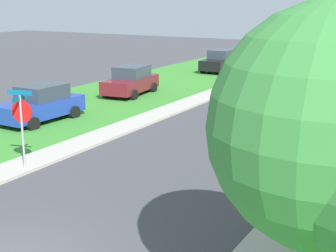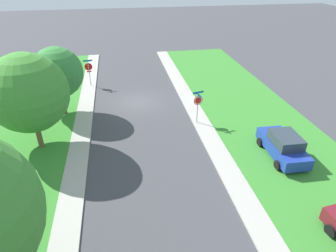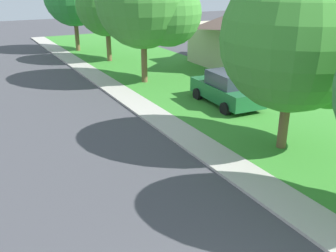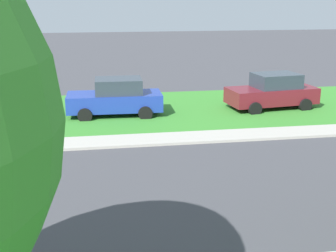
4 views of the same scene
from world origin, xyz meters
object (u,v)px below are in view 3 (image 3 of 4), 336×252
(tree_sidewalk_mid, at_px, (149,4))
(house_right_setback, at_px, (263,33))
(car_green_across_road, at_px, (227,89))
(tree_across_right, at_px, (304,43))
(tree_across_left, at_px, (111,7))

(tree_sidewalk_mid, distance_m, house_right_setback, 9.74)
(car_green_across_road, xyz_separation_m, tree_across_right, (-1.06, -5.45, 3.11))
(car_green_across_road, bearing_deg, house_right_setback, 38.77)
(house_right_setback, bearing_deg, tree_sidewalk_mid, -175.90)
(tree_sidewalk_mid, height_order, house_right_setback, tree_sidewalk_mid)
(tree_sidewalk_mid, relative_size, tree_across_right, 1.13)
(car_green_across_road, distance_m, tree_sidewalk_mid, 7.04)
(car_green_across_road, bearing_deg, tree_sidewalk_mid, 104.27)
(car_green_across_road, relative_size, house_right_setback, 0.49)
(tree_across_left, relative_size, house_right_setback, 0.71)
(car_green_across_road, relative_size, tree_across_left, 0.68)
(car_green_across_road, height_order, tree_sidewalk_mid, tree_sidewalk_mid)
(tree_across_left, distance_m, house_right_setback, 11.30)
(house_right_setback, bearing_deg, tree_across_left, 145.09)
(tree_sidewalk_mid, bearing_deg, tree_across_right, -87.95)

